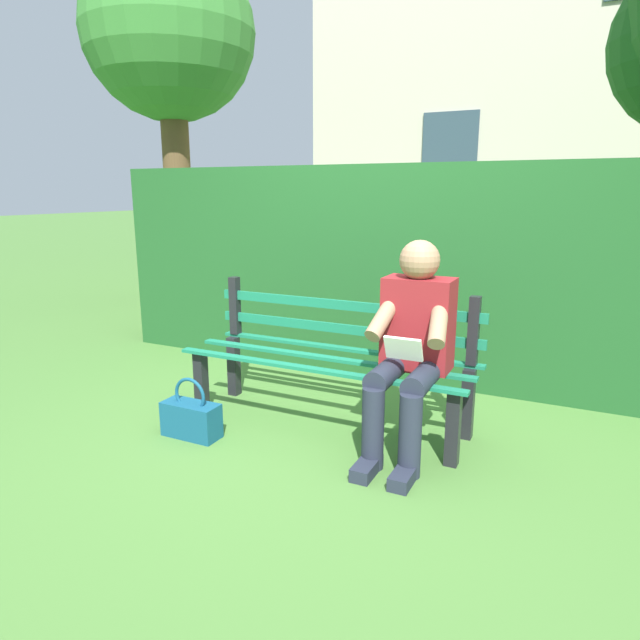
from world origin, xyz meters
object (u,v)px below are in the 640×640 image
object	(u,v)px
person_seated	(411,343)
tree_far	(167,42)
park_bench	(332,357)
handbag	(191,418)

from	to	relation	value
person_seated	tree_far	distance (m)	6.10
person_seated	tree_far	xyz separation A→B (m)	(4.37, -3.30, 2.69)
park_bench	handbag	distance (m)	0.93
park_bench	person_seated	distance (m)	0.61
park_bench	handbag	size ratio (longest dim) A/B	4.93
park_bench	person_seated	bearing A→B (deg)	162.43
person_seated	handbag	world-z (taller)	person_seated
handbag	tree_far	bearing A→B (deg)	-49.56
park_bench	tree_far	size ratio (longest dim) A/B	0.40
person_seated	handbag	distance (m)	1.37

